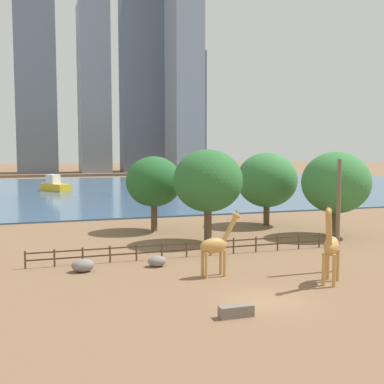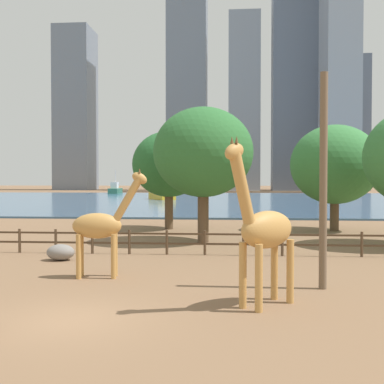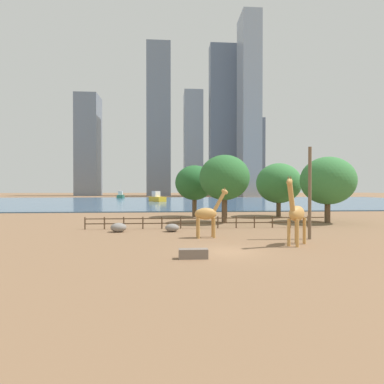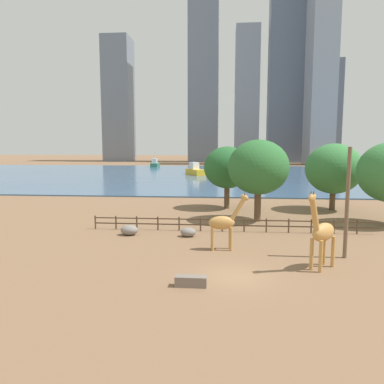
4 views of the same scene
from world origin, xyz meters
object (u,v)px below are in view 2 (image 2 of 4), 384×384
Objects in this scene: utility_pole at (323,181)px; tree_center_broad at (335,165)px; giraffe_tall at (264,229)px; tree_left_large at (169,164)px; giraffe_companion at (101,226)px; boat_sailboat at (161,193)px; tree_right_tall at (203,153)px; boat_tug at (115,190)px; boulder_by_pole at (61,252)px.

tree_center_broad reaches higher than utility_pole.
giraffe_tall is 3.80m from utility_pole.
tree_left_large is 0.96× the size of tree_center_broad.
giraffe_tall is 7.42m from giraffe_companion.
giraffe_tall is 1.19× the size of giraffe_companion.
giraffe_companion is 0.56× the size of utility_pole.
boat_sailboat is at bearing 98.91° from tree_left_large.
tree_right_tall is 1.23× the size of boat_tug.
tree_right_tall is at bearing 111.99° from utility_pole.
giraffe_companion is 70.78m from boat_sailboat.
tree_left_large is (-5.95, 22.95, 2.74)m from giraffe_tall.
tree_left_large is (0.31, 18.99, 3.06)m from giraffe_companion.
giraffe_companion reaches higher than boat_sailboat.
giraffe_companion reaches higher than boulder_by_pole.
tree_right_tall is (-5.09, 12.59, 1.74)m from utility_pole.
utility_pole is at bearing -68.01° from tree_right_tall.
giraffe_tall reaches higher than boulder_by_pole.
tree_left_large is at bearing -165.04° from boat_tug.
tree_center_broad is at bearing 42.22° from boulder_by_pole.
tree_right_tall is (3.18, -7.74, 0.50)m from tree_left_large.
boat_tug is (-28.57, 93.94, -4.44)m from tree_right_tall.
boat_sailboat is (-7.74, 70.35, -0.81)m from giraffe_companion.
tree_right_tall is (3.49, 11.24, 3.56)m from giraffe_companion.
boulder_by_pole is at bearing -102.80° from tree_left_large.
boat_tug reaches higher than boulder_by_pole.
tree_right_tall is at bearing -164.53° from boat_tug.
utility_pole is 0.96× the size of tree_center_broad.
tree_center_broad is at bearing 47.74° from giraffe_companion.
utility_pole reaches higher than giraffe_companion.
giraffe_tall is at bearing -107.07° from tree_center_broad.
giraffe_companion is 0.57× the size of boat_sailboat.
tree_center_broad is at bearing -6.89° from boat_sailboat.
tree_right_tall is (-2.77, 15.21, 3.24)m from giraffe_tall.
giraffe_tall is at bearing -131.51° from utility_pole.
tree_center_broad is 1.18× the size of boat_tug.
boat_tug is at bearing -121.46° from giraffe_tall.
tree_left_large reaches higher than boat_tug.
tree_center_broad is at bearing 76.96° from utility_pole.
utility_pole is at bearing -103.04° from tree_center_broad.
boat_sailboat is (-20.97, 51.63, -3.81)m from tree_center_broad.
tree_left_large reaches higher than giraffe_tall.
boulder_by_pole is at bearing -87.37° from giraffe_tall.
utility_pole reaches higher than boat_sailboat.
giraffe_companion is 0.54× the size of tree_center_broad.
utility_pole is 13.69m from tree_right_tall.
boat_sailboat is at bearing 102.83° from utility_pole.
utility_pole is at bearing -15.95° from giraffe_companion.
giraffe_companion is 19.23m from tree_left_large.
tree_left_large is at bearing -20.08° from boat_sailboat.
utility_pole reaches higher than giraffe_tall.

